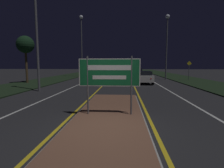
# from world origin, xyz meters

# --- Properties ---
(ground_plane) EXTENTS (160.00, 160.00, 0.00)m
(ground_plane) POSITION_xyz_m (0.00, 0.00, 0.00)
(ground_plane) COLOR #232326
(median_island) EXTENTS (2.75, 9.29, 0.10)m
(median_island) POSITION_xyz_m (0.00, 1.49, 0.04)
(median_island) COLOR #999993
(median_island) RESTS_ON ground_plane
(verge_left) EXTENTS (5.00, 100.00, 0.08)m
(verge_left) POSITION_xyz_m (-9.50, 20.00, 0.04)
(verge_left) COLOR black
(verge_left) RESTS_ON ground_plane
(verge_right) EXTENTS (5.00, 100.00, 0.08)m
(verge_right) POSITION_xyz_m (9.50, 20.00, 0.04)
(verge_right) COLOR black
(verge_right) RESTS_ON ground_plane
(centre_line_yellow_left) EXTENTS (0.12, 70.00, 0.01)m
(centre_line_yellow_left) POSITION_xyz_m (-1.57, 25.00, 0.00)
(centre_line_yellow_left) COLOR gold
(centre_line_yellow_left) RESTS_ON ground_plane
(centre_line_yellow_right) EXTENTS (0.12, 70.00, 0.01)m
(centre_line_yellow_right) POSITION_xyz_m (1.57, 25.00, 0.00)
(centre_line_yellow_right) COLOR gold
(centre_line_yellow_right) RESTS_ON ground_plane
(lane_line_white_left) EXTENTS (0.12, 70.00, 0.01)m
(lane_line_white_left) POSITION_xyz_m (-4.20, 25.00, 0.00)
(lane_line_white_left) COLOR silver
(lane_line_white_left) RESTS_ON ground_plane
(lane_line_white_right) EXTENTS (0.12, 70.00, 0.01)m
(lane_line_white_right) POSITION_xyz_m (4.20, 25.00, 0.00)
(lane_line_white_right) COLOR silver
(lane_line_white_right) RESTS_ON ground_plane
(edge_line_white_left) EXTENTS (0.10, 70.00, 0.01)m
(edge_line_white_left) POSITION_xyz_m (-7.20, 25.00, 0.00)
(edge_line_white_left) COLOR silver
(edge_line_white_left) RESTS_ON ground_plane
(edge_line_white_right) EXTENTS (0.10, 70.00, 0.01)m
(edge_line_white_right) POSITION_xyz_m (7.20, 25.00, 0.00)
(edge_line_white_right) COLOR silver
(edge_line_white_right) RESTS_ON ground_plane
(highway_sign) EXTENTS (2.42, 0.07, 2.32)m
(highway_sign) POSITION_xyz_m (0.00, 1.49, 1.71)
(highway_sign) COLOR #56565B
(highway_sign) RESTS_ON median_island
(streetlight_left_near) EXTENTS (0.47, 0.47, 9.20)m
(streetlight_left_near) POSITION_xyz_m (-6.14, 7.90, 5.65)
(streetlight_left_near) COLOR #56565B
(streetlight_left_near) RESTS_ON ground_plane
(streetlight_left_far) EXTENTS (0.63, 0.63, 10.26)m
(streetlight_left_far) POSITION_xyz_m (-6.63, 24.15, 7.11)
(streetlight_left_far) COLOR #56565B
(streetlight_left_far) RESTS_ON ground_plane
(streetlight_right_near) EXTENTS (0.58, 0.58, 8.99)m
(streetlight_right_near) POSITION_xyz_m (6.49, 19.98, 6.12)
(streetlight_right_near) COLOR #56565B
(streetlight_right_near) RESTS_ON ground_plane
(car_receding_0) EXTENTS (1.95, 4.09, 1.39)m
(car_receding_0) POSITION_xyz_m (2.70, 14.23, 0.74)
(car_receding_0) COLOR silver
(car_receding_0) RESTS_ON ground_plane
(car_receding_1) EXTENTS (1.87, 4.51, 1.54)m
(car_receding_1) POSITION_xyz_m (2.72, 24.43, 0.80)
(car_receding_1) COLOR #B7B7BC
(car_receding_1) RESTS_ON ground_plane
(car_approaching_0) EXTENTS (1.97, 4.09, 1.38)m
(car_approaching_0) POSITION_xyz_m (-2.54, 15.29, 0.74)
(car_approaching_0) COLOR navy
(car_approaching_0) RESTS_ON ground_plane
(car_approaching_1) EXTENTS (1.92, 4.42, 1.43)m
(car_approaching_1) POSITION_xyz_m (-5.65, 26.66, 0.77)
(car_approaching_1) COLOR silver
(car_approaching_1) RESTS_ON ground_plane
(warning_sign) EXTENTS (0.60, 0.06, 2.49)m
(warning_sign) POSITION_xyz_m (9.10, 18.34, 1.58)
(warning_sign) COLOR #56565B
(warning_sign) RESTS_ON verge_right
(roadside_palm_left) EXTENTS (1.89, 1.89, 5.18)m
(roadside_palm_left) POSITION_xyz_m (-10.31, 13.46, 4.24)
(roadside_palm_left) COLOR #4C3823
(roadside_palm_left) RESTS_ON verge_left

